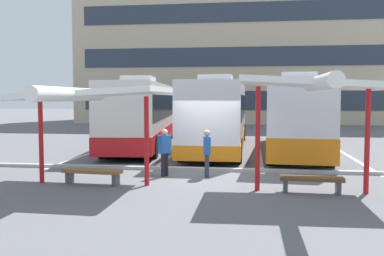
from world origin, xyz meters
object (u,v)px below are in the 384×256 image
coach_bus_0 (144,115)px  bench_3 (312,181)px  coach_bus_1 (218,115)px  coach_bus_2 (297,116)px  bench_2 (92,173)px  waiting_passenger_1 (207,150)px  waiting_shelter_1 (89,95)px  waiting_passenger_0 (165,149)px  waiting_shelter_2 (314,86)px

coach_bus_0 → bench_3: bearing=-55.1°
coach_bus_1 → bench_3: size_ratio=7.21×
coach_bus_2 → bench_2: size_ratio=6.77×
coach_bus_0 → waiting_passenger_1: size_ratio=8.20×
coach_bus_2 → coach_bus_0: bearing=171.3°
coach_bus_0 → coach_bus_2: bearing=-8.7°
waiting_shelter_1 → bench_3: size_ratio=3.09×
waiting_shelter_1 → coach_bus_1: bearing=72.2°
coach_bus_1 → bench_2: (-3.08, -9.40, -1.37)m
coach_bus_0 → waiting_passenger_1: bearing=-63.4°
bench_3 → waiting_passenger_1: bearing=146.8°
coach_bus_2 → bench_3: coach_bus_2 is taller
bench_2 → waiting_passenger_0: bearing=40.3°
waiting_passenger_0 → coach_bus_1: bearing=81.2°
coach_bus_1 → bench_3: bearing=-71.5°
coach_bus_1 → waiting_passenger_1: 7.78m
coach_bus_1 → bench_3: 10.35m
bench_2 → waiting_passenger_1: bearing=26.9°
waiting_shelter_1 → waiting_shelter_2: size_ratio=1.12×
coach_bus_2 → bench_2: coach_bus_2 is taller
waiting_shelter_2 → coach_bus_2: bearing=86.7°
coach_bus_2 → waiting_passenger_0: size_ratio=7.91×
waiting_shelter_1 → bench_3: 6.75m
waiting_shelter_1 → bench_2: waiting_shelter_1 is taller
bench_3 → waiting_passenger_0: waiting_passenger_0 is taller
bench_2 → coach_bus_0: bearing=95.4°
coach_bus_2 → waiting_passenger_0: coach_bus_2 is taller
coach_bus_0 → bench_3: size_ratio=7.42×
coach_bus_1 → coach_bus_2: (3.79, -0.46, -0.02)m
coach_bus_1 → waiting_shelter_2: size_ratio=2.62×
coach_bus_0 → waiting_passenger_0: size_ratio=8.09×
coach_bus_0 → coach_bus_1: (4.04, -0.74, 0.02)m
waiting_shelter_2 → waiting_passenger_1: size_ratio=3.04×
bench_3 → waiting_passenger_0: 4.88m
waiting_shelter_2 → bench_2: bearing=176.0°
coach_bus_0 → coach_bus_2: size_ratio=1.02×
coach_bus_1 → coach_bus_2: bearing=-6.9°
waiting_shelter_2 → waiting_passenger_1: bearing=145.4°
coach_bus_2 → waiting_shelter_1: bearing=-127.0°
coach_bus_1 → waiting_passenger_1: bearing=-88.6°
waiting_shelter_1 → bench_2: 2.33m
coach_bus_1 → coach_bus_2: 3.82m
bench_3 → waiting_passenger_0: bearing=156.5°
coach_bus_1 → waiting_shelter_2: bearing=-71.7°
waiting_passenger_1 → bench_3: bearing=-33.2°
coach_bus_2 → waiting_shelter_2: size_ratio=2.64×
bench_2 → waiting_shelter_2: size_ratio=0.39×
waiting_shelter_1 → waiting_passenger_0: waiting_shelter_1 is taller
waiting_shelter_1 → coach_bus_0: bearing=95.3°
coach_bus_1 → bench_2: bearing=-108.2°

